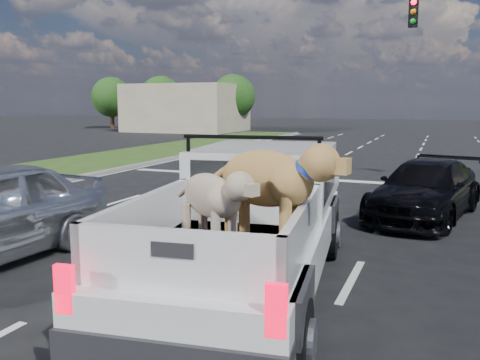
# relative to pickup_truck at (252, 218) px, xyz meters

# --- Properties ---
(ground) EXTENTS (160.00, 160.00, 0.00)m
(ground) POSITION_rel_pickup_truck_xyz_m (-0.47, 0.89, -1.06)
(ground) COLOR black
(ground) RESTS_ON ground
(road_markings) EXTENTS (17.75, 60.00, 0.01)m
(road_markings) POSITION_rel_pickup_truck_xyz_m (-0.47, 7.45, -1.06)
(road_markings) COLOR silver
(road_markings) RESTS_ON ground
(grass_median_left) EXTENTS (5.00, 60.00, 0.10)m
(grass_median_left) POSITION_rel_pickup_truck_xyz_m (-11.97, 6.89, -1.01)
(grass_median_left) COLOR #223D12
(grass_median_left) RESTS_ON ground
(curb_left) EXTENTS (0.15, 60.00, 0.14)m
(curb_left) POSITION_rel_pickup_truck_xyz_m (-9.52, 6.89, -0.99)
(curb_left) COLOR gray
(curb_left) RESTS_ON ground
(building_left) EXTENTS (10.00, 8.00, 4.40)m
(building_left) POSITION_rel_pickup_truck_xyz_m (-20.47, 36.89, 1.14)
(building_left) COLOR tan
(building_left) RESTS_ON ground
(tree_far_a) EXTENTS (4.20, 4.20, 5.40)m
(tree_far_a) POSITION_rel_pickup_truck_xyz_m (-30.47, 38.89, 2.22)
(tree_far_a) COLOR #332114
(tree_far_a) RESTS_ON ground
(tree_far_b) EXTENTS (4.20, 4.20, 5.40)m
(tree_far_b) POSITION_rel_pickup_truck_xyz_m (-24.47, 38.89, 2.22)
(tree_far_b) COLOR #332114
(tree_far_b) RESTS_ON ground
(tree_far_c) EXTENTS (4.20, 4.20, 5.40)m
(tree_far_c) POSITION_rel_pickup_truck_xyz_m (-16.47, 38.89, 2.22)
(tree_far_c) COLOR #332114
(tree_far_c) RESTS_ON ground
(pickup_truck) EXTENTS (2.99, 6.18, 2.23)m
(pickup_truck) POSITION_rel_pickup_truck_xyz_m (0.00, 0.00, 0.00)
(pickup_truck) COLOR black
(pickup_truck) RESTS_ON ground
(black_coupe) EXTENTS (2.83, 4.89, 1.33)m
(black_coupe) POSITION_rel_pickup_truck_xyz_m (2.15, 5.92, -0.40)
(black_coupe) COLOR black
(black_coupe) RESTS_ON ground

